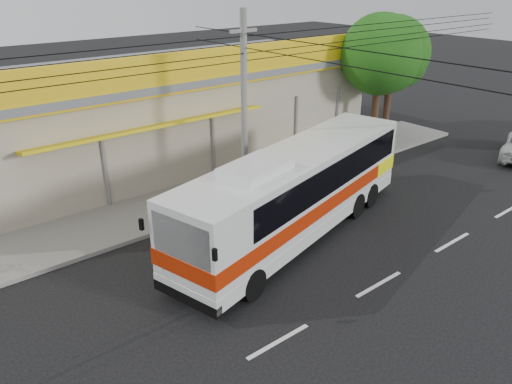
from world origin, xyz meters
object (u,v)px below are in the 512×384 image
Objects in this scene: tree_far at (395,55)px; coach_bus at (300,186)px; tree_near at (383,57)px; utility_pole at (244,48)px.

coach_bus is at bearing -155.91° from tree_far.
tree_near reaches higher than tree_far.
coach_bus is 13.48m from tree_far.
tree_far is (12.07, 5.40, 2.61)m from coach_bus.
tree_far is (12.23, 2.54, -1.70)m from utility_pole.
tree_near is at bearing 10.87° from coach_bus.
utility_pole is at bearing -169.59° from tree_near.
coach_bus is 1.73× the size of tree_far.
tree_near is 1.03× the size of tree_far.
tree_near is (10.21, 4.76, 2.76)m from coach_bus.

